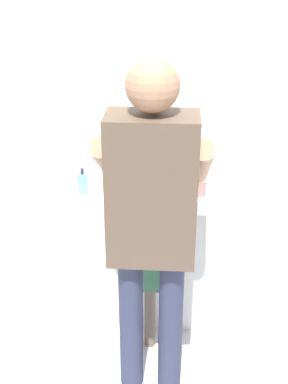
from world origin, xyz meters
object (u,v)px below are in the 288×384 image
toothbrush_cup (200,187)px  soap_bottle (83,183)px  adult_parent (152,210)px  child_toddler (141,266)px

toothbrush_cup → soap_bottle: size_ratio=1.25×
toothbrush_cup → adult_parent: bearing=-110.6°
child_toddler → adult_parent: 0.60m
adult_parent → toothbrush_cup: bearing=69.4°
soap_bottle → child_toddler: soap_bottle is taller
toothbrush_cup → soap_bottle: toothbrush_cup is taller
toothbrush_cup → adult_parent: adult_parent is taller
toothbrush_cup → soap_bottle: (-0.72, -0.03, 0.01)m
toothbrush_cup → child_toddler: (-0.34, -0.40, -0.32)m
soap_bottle → adult_parent: adult_parent is taller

